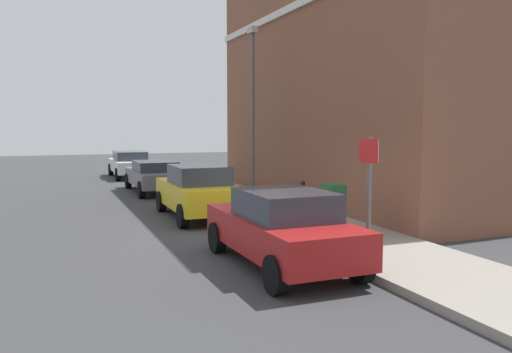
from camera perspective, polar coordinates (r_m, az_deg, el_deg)
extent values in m
plane|color=#38383A|center=(12.29, -0.37, -6.89)|extent=(80.00, 80.00, 0.00)
cube|color=gray|center=(18.47, -1.62, -2.46)|extent=(2.55, 30.00, 0.15)
cube|color=brown|center=(19.21, 12.39, 11.94)|extent=(6.18, 13.30, 9.66)
cube|color=silver|center=(17.95, 3.78, 18.00)|extent=(0.12, 13.30, 0.24)
cube|color=maroon|center=(9.83, 2.77, -6.24)|extent=(1.70, 4.09, 0.64)
cube|color=#2D333D|center=(9.57, 3.23, -3.14)|extent=(1.48, 1.88, 0.53)
cylinder|color=black|center=(10.97, -4.29, -6.71)|extent=(0.23, 0.64, 0.64)
cylinder|color=black|center=(11.53, 3.14, -6.09)|extent=(0.23, 0.64, 0.64)
cylinder|color=black|center=(8.28, 2.22, -10.77)|extent=(0.23, 0.64, 0.64)
cylinder|color=black|center=(9.02, 11.40, -9.51)|extent=(0.23, 0.64, 0.64)
cube|color=gold|center=(15.13, -6.48, -2.00)|extent=(1.68, 3.97, 0.70)
cube|color=#2D333D|center=(14.85, -6.28, 0.18)|extent=(1.47, 1.89, 0.54)
cylinder|color=black|center=(16.39, -10.39, -2.71)|extent=(0.22, 0.64, 0.64)
cylinder|color=black|center=(16.75, -5.17, -2.46)|extent=(0.22, 0.64, 0.64)
cylinder|color=black|center=(13.62, -8.07, -4.34)|extent=(0.22, 0.64, 0.64)
cylinder|color=black|center=(14.06, -1.89, -3.98)|extent=(0.22, 0.64, 0.64)
cube|color=slate|center=(21.28, -11.09, -0.08)|extent=(1.75, 4.47, 0.56)
cube|color=#2D333D|center=(21.10, -11.04, 1.12)|extent=(1.54, 2.11, 0.40)
cylinder|color=black|center=(22.83, -13.90, -0.47)|extent=(0.22, 0.64, 0.64)
cylinder|color=black|center=(23.11, -9.88, -0.32)|extent=(0.22, 0.64, 0.64)
cylinder|color=black|center=(19.52, -12.51, -1.43)|extent=(0.22, 0.64, 0.64)
cylinder|color=black|center=(19.85, -7.83, -1.24)|extent=(0.22, 0.64, 0.64)
cube|color=silver|center=(27.65, -13.71, 1.16)|extent=(1.74, 4.32, 0.59)
cube|color=#2D333D|center=(27.55, -13.72, 2.21)|extent=(1.52, 2.19, 0.48)
cylinder|color=black|center=(29.17, -15.70, 0.76)|extent=(0.22, 0.64, 0.64)
cylinder|color=black|center=(29.38, -12.57, 0.86)|extent=(0.22, 0.64, 0.64)
cylinder|color=black|center=(25.99, -14.97, 0.22)|extent=(0.22, 0.64, 0.64)
cylinder|color=black|center=(26.22, -11.47, 0.34)|extent=(0.22, 0.64, 0.64)
cube|color=#1E4C28|center=(12.33, 8.46, -3.47)|extent=(0.40, 0.55, 1.15)
cube|color=#333333|center=(12.43, 8.43, -5.91)|extent=(0.46, 0.61, 0.08)
cylinder|color=black|center=(13.93, 5.14, -2.82)|extent=(0.12, 0.12, 0.95)
sphere|color=black|center=(13.87, 5.16, -0.79)|extent=(0.14, 0.14, 0.14)
cylinder|color=#59595B|center=(9.80, 12.32, -2.47)|extent=(0.08, 0.08, 2.30)
cube|color=white|center=(9.71, 12.33, 2.79)|extent=(0.03, 0.56, 0.40)
cube|color=red|center=(9.70, 12.26, 2.79)|extent=(0.01, 0.60, 0.44)
cylinder|color=#59595B|center=(17.22, -0.40, 6.39)|extent=(0.14, 0.14, 5.50)
cube|color=#A5A599|center=(17.50, -0.40, 15.83)|extent=(0.20, 0.44, 0.20)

